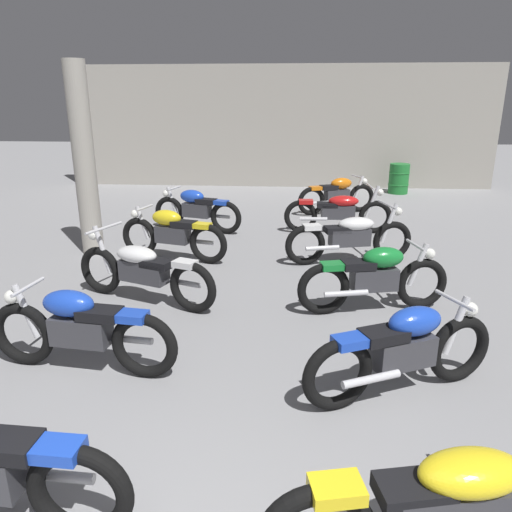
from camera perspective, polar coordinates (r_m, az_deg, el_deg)
name	(u,v)px	position (r m, az deg, el deg)	size (l,w,h in m)	color
back_wall	(279,127)	(15.14, 2.73, 15.04)	(12.93, 0.24, 3.60)	#9E998E
support_pillar	(84,161)	(8.69, -19.73, 10.53)	(0.36, 0.36, 3.20)	#9E998E
motorcycle_left_row_1	(80,328)	(5.03, -20.16, -8.04)	(1.97, 0.48, 0.88)	black
motorcycle_left_row_2	(143,270)	(6.48, -13.26, -1.62)	(2.07, 0.98, 0.97)	black
motorcycle_left_row_3	(172,233)	(8.16, -9.92, 2.71)	(1.93, 0.68, 0.88)	black
motorcycle_left_row_4	(196,209)	(9.94, -7.08, 5.57)	(1.92, 0.72, 0.88)	black
motorcycle_right_row_0	(452,504)	(3.17, 22.20, -25.58)	(2.14, 0.79, 0.97)	black
motorcycle_right_row_1	(404,349)	(4.56, 17.14, -10.49)	(1.84, 0.92, 0.88)	black
motorcycle_right_row_2	(375,277)	(6.21, 13.93, -2.45)	(1.95, 0.66, 0.88)	black
motorcycle_right_row_3	(351,236)	(8.03, 11.15, 2.33)	(2.13, 0.83, 0.97)	black
motorcycle_right_row_4	(339,211)	(9.85, 9.79, 5.29)	(2.17, 0.68, 0.97)	black
motorcycle_right_row_5	(337,194)	(11.59, 9.63, 7.23)	(1.87, 0.83, 0.88)	black
oil_drum	(399,179)	(14.61, 16.59, 8.80)	(0.59, 0.59, 0.85)	#1E722D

